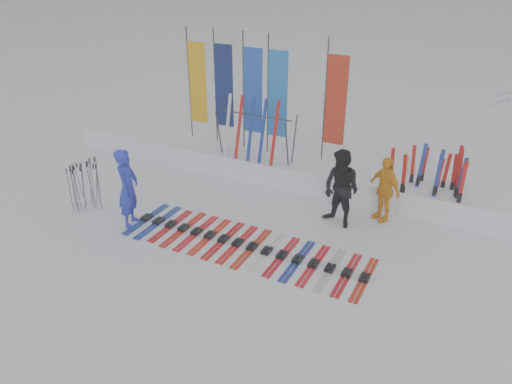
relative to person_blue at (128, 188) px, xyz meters
The scene contains 10 objects.
ground 2.75m from the person_blue, 14.01° to the right, with size 120.00×120.00×0.00m, color white.
snow_bank 4.74m from the person_blue, 57.65° to the left, with size 14.00×1.60×0.60m, color white.
person_blue is the anchor object (origin of this frame).
person_black 4.77m from the person_blue, 26.60° to the left, with size 0.88×0.69×1.81m, color black.
person_yellow 5.81m from the person_blue, 29.13° to the left, with size 0.92×0.38×1.56m, color #F9A110.
ski_row 2.92m from the person_blue, ahead, with size 5.40×1.69×0.07m.
pole_cluster 1.53m from the person_blue, behind, with size 0.60×0.79×1.24m.
feather_flags 4.51m from the person_blue, 75.82° to the left, with size 4.67×0.17×3.20m.
ski_rack 3.87m from the person_blue, 68.46° to the left, with size 2.04×0.80×1.23m.
upright_skis 7.06m from the person_blue, 31.18° to the left, with size 1.69×0.90×1.69m.
Camera 1 is at (4.54, -7.01, 5.82)m, focal length 35.00 mm.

